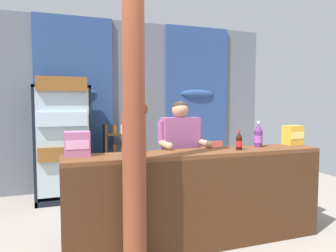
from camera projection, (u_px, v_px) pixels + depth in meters
The scene contains 14 objects.
ground_plane at pixel (170, 222), 3.79m from camera, with size 7.87×7.87×0.00m, color gray.
back_wall_curtained at pixel (135, 103), 5.44m from camera, with size 4.96×0.22×2.88m.
stall_counter at pixel (203, 192), 3.05m from camera, with size 2.69×0.44×0.98m.
timber_post at pixel (134, 120), 2.52m from camera, with size 0.22×0.20×2.76m.
drink_fridge at pixel (63, 134), 4.57m from camera, with size 0.80×0.65×1.84m.
bottle_shelf_rack at pixel (119, 156), 5.04m from camera, with size 0.48×0.28×1.13m.
plastic_lawn_chair at pixel (207, 163), 5.02m from camera, with size 0.48×0.48×0.86m.
shopkeeper at pixel (180, 149), 3.52m from camera, with size 0.54×0.42×1.48m.
soda_bottle_grape_soda at pixel (258, 136), 3.41m from camera, with size 0.09×0.09×0.29m.
soda_bottle_cola at pixel (239, 141), 3.20m from camera, with size 0.07×0.07×0.21m.
soda_bottle_orange_soda at pixel (134, 147), 2.78m from camera, with size 0.07×0.07×0.20m.
soda_bottle_iced_tea at pixel (136, 142), 3.01m from camera, with size 0.07×0.07×0.26m.
snack_box_wafer at pixel (77, 144), 2.81m from camera, with size 0.23×0.16×0.23m.
snack_box_choco_powder at pixel (293, 135), 3.62m from camera, with size 0.19×0.16×0.23m.
Camera 1 is at (-1.24, -2.27, 1.45)m, focal length 32.72 mm.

